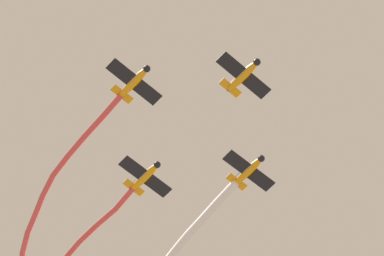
{
  "coord_description": "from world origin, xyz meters",
  "views": [
    {
      "loc": [
        -21.12,
        -32.7,
        7.24
      ],
      "look_at": [
        3.08,
        6.13,
        88.72
      ],
      "focal_mm": 82.36,
      "sensor_mm": 36.0,
      "label": 1
    }
  ],
  "objects_px": {
    "airplane_left_wing": "(249,170)",
    "airplane_right_wing": "(134,82)",
    "airplane_slot": "(145,176)",
    "airplane_lead": "(243,75)"
  },
  "relations": [
    {
      "from": "airplane_left_wing",
      "to": "airplane_slot",
      "type": "bearing_deg",
      "value": -135.16
    },
    {
      "from": "airplane_right_wing",
      "to": "airplane_slot",
      "type": "distance_m",
      "value": 11.35
    },
    {
      "from": "airplane_lead",
      "to": "airplane_slot",
      "type": "relative_size",
      "value": 1.0
    },
    {
      "from": "airplane_lead",
      "to": "airplane_left_wing",
      "type": "distance_m",
      "value": 11.34
    },
    {
      "from": "airplane_left_wing",
      "to": "airplane_right_wing",
      "type": "relative_size",
      "value": 1.0
    },
    {
      "from": "airplane_left_wing",
      "to": "airplane_lead",
      "type": "bearing_deg",
      "value": -45.14
    },
    {
      "from": "airplane_left_wing",
      "to": "airplane_right_wing",
      "type": "bearing_deg",
      "value": -90.15
    },
    {
      "from": "airplane_left_wing",
      "to": "airplane_slot",
      "type": "distance_m",
      "value": 11.34
    },
    {
      "from": "airplane_right_wing",
      "to": "airplane_slot",
      "type": "xyz_separation_m",
      "value": [
        6.73,
        9.12,
        -0.5
      ]
    },
    {
      "from": "airplane_right_wing",
      "to": "airplane_slot",
      "type": "height_order",
      "value": "airplane_right_wing"
    }
  ]
}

